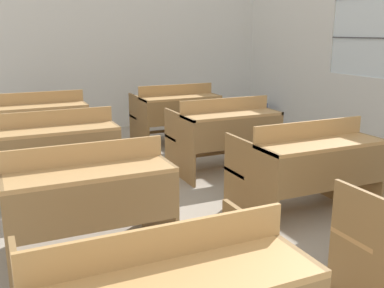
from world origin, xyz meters
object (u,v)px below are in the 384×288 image
bench_back_right (176,113)px  bench_second_left (86,198)px  bench_third_right (224,133)px  bench_back_left (40,124)px  wastepaper_bin (259,114)px  bench_second_right (306,167)px  bench_third_left (57,151)px

bench_back_right → bench_second_left: bearing=-123.2°
bench_third_right → bench_back_left: same height
bench_back_right → bench_back_left: bearing=180.0°
wastepaper_bin → bench_back_left: bearing=-169.0°
bench_second_right → bench_back_right: size_ratio=1.00×
bench_third_right → bench_back_right: size_ratio=1.00×
bench_second_right → bench_back_left: size_ratio=1.00×
bench_third_right → bench_second_left: bearing=-142.7°
bench_second_left → bench_third_left: bearing=89.8°
wastepaper_bin → bench_third_left: bearing=-150.0°
wastepaper_bin → bench_back_right: bearing=-158.9°
bench_third_left → bench_back_left: (0.00, 1.41, 0.00)m
bench_back_left → wastepaper_bin: bearing=11.0°
bench_second_right → bench_second_left: bearing=179.2°
bench_third_right → wastepaper_bin: (1.84, 2.12, -0.27)m
bench_second_left → bench_third_right: size_ratio=1.00×
bench_back_left → bench_back_right: same height
bench_back_right → wastepaper_bin: bench_back_right is taller
bench_third_right → wastepaper_bin: size_ratio=3.01×
bench_second_left → bench_back_right: bearing=56.8°
bench_second_left → bench_second_right: 1.86m
bench_third_left → wastepaper_bin: bearing=30.0°
bench_second_left → wastepaper_bin: size_ratio=3.01×
bench_back_left → bench_back_right: size_ratio=1.00×
bench_back_left → wastepaper_bin: 3.75m
bench_third_right → bench_back_right: (-0.01, 1.40, 0.00)m
bench_third_left → bench_third_right: same height
bench_back_left → bench_second_left: bearing=-90.1°
bench_second_right → bench_third_left: 2.33m
bench_second_left → bench_back_left: bearing=89.9°
bench_second_right → bench_back_right: bearing=90.5°
bench_third_right → wastepaper_bin: bench_third_right is taller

